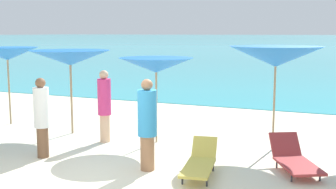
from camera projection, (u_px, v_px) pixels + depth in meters
ground_plane at (230, 105)px, 17.22m from camera, size 50.00×100.00×0.30m
umbrella_2 at (7, 54)px, 12.64m from camera, size 1.92×1.92×2.29m
umbrella_3 at (70, 58)px, 11.46m from camera, size 2.15×2.15×2.25m
umbrella_4 at (156, 65)px, 10.51m from camera, size 1.85×1.85×2.11m
umbrella_5 at (276, 57)px, 9.79m from camera, size 2.32×2.32×2.41m
lounge_chair_4 at (294, 159)px, 8.50m from camera, size 1.26×1.64×0.63m
lounge_chair_5 at (200, 162)px, 8.28m from camera, size 0.76×1.62×0.60m
beachgoer_1 at (147, 123)px, 8.48m from camera, size 0.38×0.38×1.83m
beachgoer_2 at (42, 116)px, 9.36m from camera, size 0.34×0.34×1.76m
beachgoer_3 at (104, 104)px, 10.71m from camera, size 0.33×0.33×1.80m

